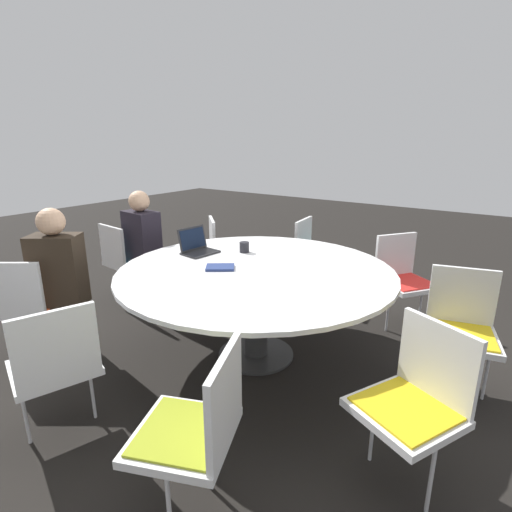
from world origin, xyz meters
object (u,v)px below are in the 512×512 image
chair_5 (461,323)px  coffee_cup (244,247)px  chair_0 (125,257)px  chair_4 (416,395)px  chair_2 (55,361)px  laptop (197,246)px  person_0 (144,241)px  chair_6 (403,274)px  chair_8 (224,249)px  person_1 (59,273)px  chair_3 (197,424)px  chair_7 (314,252)px  spiral_notebook (220,267)px  chair_1 (26,301)px

chair_5 → coffee_cup: 1.74m
chair_0 → chair_4: 3.12m
chair_2 → laptop: laptop is taller
chair_4 → coffee_cup: chair_4 is taller
person_0 → laptop: bearing=-1.0°
person_0 → chair_6: bearing=30.7°
chair_8 → person_1: 1.80m
chair_6 → chair_8: (1.85, 0.27, 0.00)m
chair_3 → chair_2: bearing=72.5°
chair_3 → coffee_cup: chair_3 is taller
chair_3 → chair_7: (0.83, -2.71, 0.00)m
laptop → spiral_notebook: 0.50m
chair_3 → chair_7: 2.84m
chair_2 → person_0: (1.10, -1.55, 0.20)m
chair_0 → chair_1: (-0.35, 1.16, 0.00)m
chair_0 → person_0: 0.32m
chair_0 → chair_8: same height
chair_5 → chair_3: bearing=51.6°
chair_6 → person_0: (2.25, 1.04, 0.20)m
person_0 → spiral_notebook: 1.30m
chair_4 → spiral_notebook: bearing=10.9°
chair_3 → person_1: size_ratio=0.71×
chair_0 → chair_5: size_ratio=1.00×
chair_1 → chair_5: 3.12m
spiral_notebook → coffee_cup: (0.12, -0.47, 0.03)m
chair_6 → person_1: 2.87m
chair_0 → chair_7: 1.99m
person_0 → laptop: size_ratio=3.91×
chair_6 → chair_4: bearing=52.6°
chair_1 → chair_3: size_ratio=1.00×
chair_5 → spiral_notebook: 1.71m
chair_8 → person_0: bearing=-73.8°
spiral_notebook → chair_5: bearing=-160.1°
chair_7 → spiral_notebook: 1.58m
chair_5 → coffee_cup: bearing=-10.9°
chair_6 → spiral_notebook: 1.70m
chair_1 → chair_5: bearing=-6.9°
chair_5 → chair_8: 2.50m
chair_7 → spiral_notebook: (-0.00, 1.57, 0.24)m
laptop → coffee_cup: (-0.32, -0.25, -0.01)m
chair_2 → chair_7: same height
chair_0 → chair_4: same height
person_1 → spiral_notebook: 1.22m
chair_2 → chair_6: bearing=-5.8°
chair_4 → chair_8: same height
chair_0 → chair_5: 3.11m
chair_3 → chair_0: bearing=36.6°
chair_6 → chair_8: size_ratio=1.00×
chair_0 → coffee_cup: bearing=14.3°
chair_5 → coffee_cup: size_ratio=9.44×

